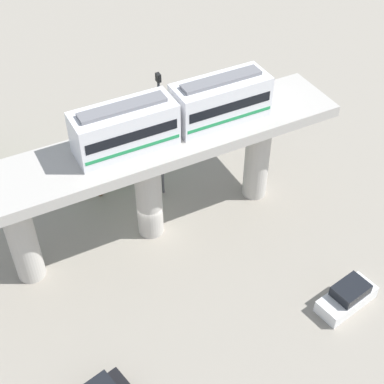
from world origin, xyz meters
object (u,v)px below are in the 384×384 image
parked_car_white (347,297)px  signal_post (161,132)px  tree_near_viaduct (125,141)px  train (174,114)px  tree_mid_lot (95,158)px

parked_car_white → signal_post: signal_post is taller
parked_car_white → tree_near_viaduct: 20.97m
parked_car_white → signal_post: (-15.56, -5.99, 5.23)m
train → tree_mid_lot: train is taller
parked_car_white → signal_post: bearing=-168.9°
train → signal_post: (-3.40, 0.47, -3.84)m
signal_post → train: bearing=-7.9°
parked_car_white → tree_near_viaduct: (-19.47, -7.43, 2.27)m
train → parked_car_white: 16.49m
train → tree_near_viaduct: 10.03m
tree_near_viaduct → signal_post: bearing=20.2°
signal_post → parked_car_white: bearing=21.1°
tree_near_viaduct → tree_mid_lot: bearing=-59.9°
train → tree_near_viaduct: size_ratio=2.99×
parked_car_white → tree_mid_lot: size_ratio=0.85×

